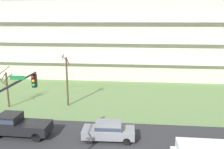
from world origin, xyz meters
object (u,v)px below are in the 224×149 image
at_px(tree_far_left, 7,87).
at_px(tree_left, 67,80).
at_px(pickup_black_center_left, 17,125).
at_px(sedan_gray_center_right, 108,130).
at_px(traffic_signal_mast, 10,120).

xyz_separation_m(tree_far_left, tree_left, (6.76, 1.06, 0.73)).
distance_m(pickup_black_center_left, sedan_gray_center_right, 8.08).
distance_m(tree_left, sedan_gray_center_right, 9.84).
xyz_separation_m(tree_far_left, sedan_gray_center_right, (12.46, -6.62, -1.57)).
relative_size(sedan_gray_center_right, traffic_signal_mast, 0.64).
relative_size(tree_far_left, sedan_gray_center_right, 1.06).
relative_size(tree_left, pickup_black_center_left, 1.13).
bearing_deg(tree_far_left, tree_left, 8.90).
height_order(tree_far_left, sedan_gray_center_right, tree_far_left).
relative_size(tree_left, sedan_gray_center_right, 1.38).
relative_size(pickup_black_center_left, traffic_signal_mast, 0.78).
bearing_deg(pickup_black_center_left, traffic_signal_mast, 117.72).
relative_size(tree_far_left, tree_left, 0.77).
distance_m(sedan_gray_center_right, traffic_signal_mast, 9.39).
bearing_deg(tree_far_left, sedan_gray_center_right, -27.98).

